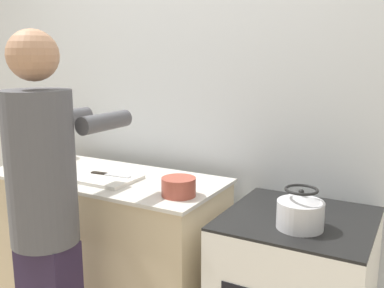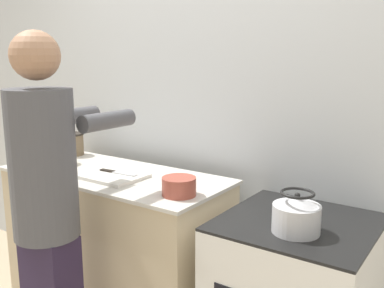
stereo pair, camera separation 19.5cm
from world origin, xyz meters
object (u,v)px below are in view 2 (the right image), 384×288
(person, at_px, (48,204))
(bowl_prep, at_px, (65,158))
(kettle, at_px, (296,215))
(canister_jar, at_px, (73,144))
(knife, at_px, (117,172))
(cutting_board, at_px, (114,176))

(person, height_order, bowl_prep, person)
(person, bearing_deg, kettle, 24.65)
(canister_jar, bearing_deg, knife, -19.01)
(canister_jar, bearing_deg, cutting_board, -21.48)
(cutting_board, distance_m, knife, 0.04)
(cutting_board, height_order, bowl_prep, bowl_prep)
(bowl_prep, bearing_deg, knife, -1.57)
(cutting_board, distance_m, bowl_prep, 0.47)
(person, relative_size, canister_jar, 11.48)
(person, relative_size, knife, 6.95)
(kettle, bearing_deg, knife, 177.41)
(person, distance_m, kettle, 1.08)
(kettle, bearing_deg, bowl_prep, 177.72)
(kettle, distance_m, canister_jar, 1.67)
(bowl_prep, relative_size, canister_jar, 0.83)
(person, distance_m, canister_jar, 0.98)
(knife, xyz_separation_m, bowl_prep, (-0.45, 0.01, 0.02))
(canister_jar, bearing_deg, person, -46.49)
(canister_jar, bearing_deg, bowl_prep, -50.70)
(kettle, xyz_separation_m, canister_jar, (-1.65, 0.26, 0.06))
(cutting_board, distance_m, kettle, 1.03)
(person, xyz_separation_m, bowl_prep, (-0.51, 0.51, 0.04))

